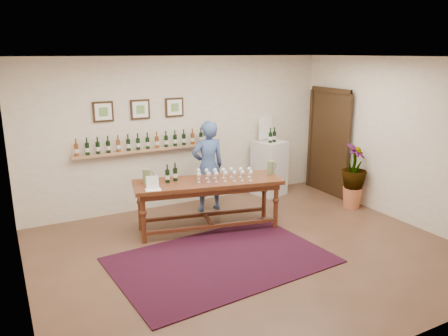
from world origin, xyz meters
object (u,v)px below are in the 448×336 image
tasting_table (208,188)px  potted_plant (354,176)px  display_pedestal (269,168)px  person (208,166)px

tasting_table → potted_plant: (2.87, -0.32, -0.10)m
display_pedestal → potted_plant: bearing=-56.4°
tasting_table → display_pedestal: display_pedestal is taller
tasting_table → display_pedestal: size_ratio=2.24×
tasting_table → display_pedestal: 2.22m
person → potted_plant: bearing=159.1°
display_pedestal → tasting_table: bearing=-150.3°
tasting_table → person: person is taller
potted_plant → person: 2.74m
tasting_table → potted_plant: size_ratio=2.36×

